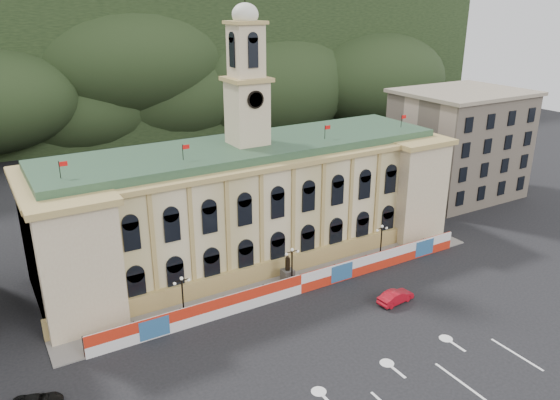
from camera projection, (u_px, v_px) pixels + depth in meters
ground at (383, 360)px, 53.24m from camera, size 260.00×260.00×0.00m
lane_markings at (420, 390)px, 49.20m from camera, size 26.00×10.00×0.02m
hill_ridge at (85, 54)px, 144.95m from camera, size 230.00×80.00×64.00m
city_hall at (250, 201)px, 72.81m from camera, size 56.20×17.60×37.10m
side_building_right at (459, 144)px, 95.52m from camera, size 21.00×17.00×18.60m
hoarding_fence at (301, 284)px, 64.99m from camera, size 50.00×0.44×2.50m
pavement at (289, 283)px, 67.53m from camera, size 56.00×5.50×0.16m
statue at (288, 274)px, 67.35m from camera, size 1.40×1.40×3.72m
lamp_left at (183, 294)px, 59.20m from camera, size 1.96×0.44×5.15m
lamp_center at (292, 264)px, 65.89m from camera, size 1.96×0.44×5.15m
lamp_right at (381, 239)px, 72.58m from camera, size 1.96×0.44×5.15m
red_sedan at (396, 297)px, 63.09m from camera, size 2.50×4.94×1.53m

